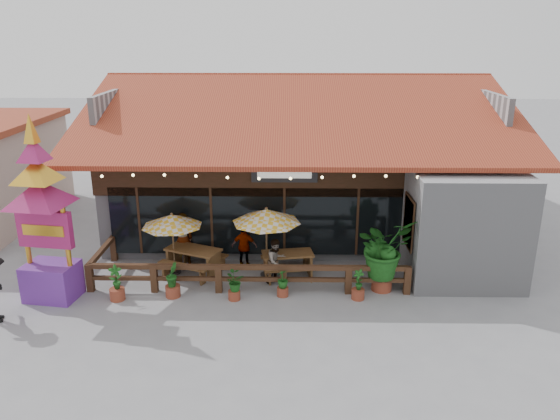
{
  "coord_description": "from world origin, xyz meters",
  "views": [
    {
      "loc": [
        -0.33,
        -15.76,
        7.75
      ],
      "look_at": [
        -0.64,
        1.5,
        2.04
      ],
      "focal_mm": 35.0,
      "sensor_mm": 36.0,
      "label": 1
    }
  ],
  "objects_px": {
    "umbrella_right": "(266,216)",
    "umbrella_left": "(172,221)",
    "picnic_table_right": "(288,260)",
    "thai_sign_tower": "(40,198)",
    "picnic_table_left": "(194,257)",
    "tropical_plant": "(384,250)"
  },
  "relations": [
    {
      "from": "picnic_table_right",
      "to": "thai_sign_tower",
      "type": "relative_size",
      "value": 0.31
    },
    {
      "from": "tropical_plant",
      "to": "umbrella_left",
      "type": "bearing_deg",
      "value": 170.41
    },
    {
      "from": "umbrella_left",
      "to": "picnic_table_left",
      "type": "distance_m",
      "value": 1.42
    },
    {
      "from": "umbrella_right",
      "to": "picnic_table_right",
      "type": "distance_m",
      "value": 1.69
    },
    {
      "from": "umbrella_right",
      "to": "umbrella_left",
      "type": "bearing_deg",
      "value": 177.31
    },
    {
      "from": "picnic_table_right",
      "to": "thai_sign_tower",
      "type": "bearing_deg",
      "value": -166.32
    },
    {
      "from": "umbrella_left",
      "to": "tropical_plant",
      "type": "height_order",
      "value": "tropical_plant"
    },
    {
      "from": "picnic_table_left",
      "to": "umbrella_right",
      "type": "bearing_deg",
      "value": -4.02
    },
    {
      "from": "picnic_table_right",
      "to": "tropical_plant",
      "type": "xyz_separation_m",
      "value": [
        2.95,
        -1.02,
        0.81
      ]
    },
    {
      "from": "thai_sign_tower",
      "to": "tropical_plant",
      "type": "height_order",
      "value": "thai_sign_tower"
    },
    {
      "from": "umbrella_right",
      "to": "thai_sign_tower",
      "type": "xyz_separation_m",
      "value": [
        -6.4,
        -1.7,
        1.1
      ]
    },
    {
      "from": "tropical_plant",
      "to": "picnic_table_right",
      "type": "bearing_deg",
      "value": 160.92
    },
    {
      "from": "umbrella_left",
      "to": "thai_sign_tower",
      "type": "bearing_deg",
      "value": -150.99
    },
    {
      "from": "umbrella_right",
      "to": "tropical_plant",
      "type": "distance_m",
      "value": 3.84
    },
    {
      "from": "picnic_table_right",
      "to": "umbrella_right",
      "type": "bearing_deg",
      "value": -177.57
    },
    {
      "from": "umbrella_left",
      "to": "picnic_table_right",
      "type": "height_order",
      "value": "umbrella_left"
    },
    {
      "from": "thai_sign_tower",
      "to": "picnic_table_left",
      "type": "bearing_deg",
      "value": 25.27
    },
    {
      "from": "picnic_table_right",
      "to": "tropical_plant",
      "type": "bearing_deg",
      "value": -19.08
    },
    {
      "from": "picnic_table_left",
      "to": "thai_sign_tower",
      "type": "height_order",
      "value": "thai_sign_tower"
    },
    {
      "from": "umbrella_right",
      "to": "thai_sign_tower",
      "type": "relative_size",
      "value": 0.42
    },
    {
      "from": "umbrella_right",
      "to": "picnic_table_right",
      "type": "bearing_deg",
      "value": 2.43
    },
    {
      "from": "umbrella_left",
      "to": "thai_sign_tower",
      "type": "xyz_separation_m",
      "value": [
        -3.32,
        -1.84,
        1.32
      ]
    }
  ]
}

